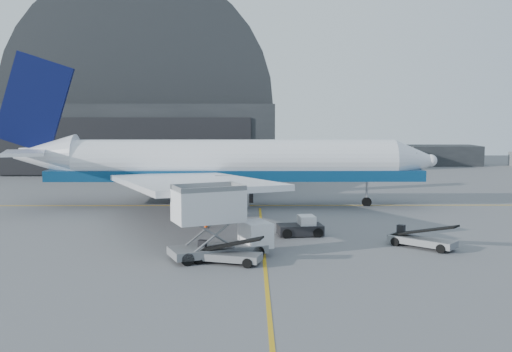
{
  "coord_description": "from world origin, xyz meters",
  "views": [
    {
      "loc": [
        -0.9,
        -43.48,
        10.13
      ],
      "look_at": [
        -0.49,
        9.18,
        4.5
      ],
      "focal_mm": 40.0,
      "sensor_mm": 36.0,
      "label": 1
    }
  ],
  "objects_px": {
    "pushback_tug": "(301,228)",
    "belt_loader_a": "(225,254)",
    "belt_loader_b": "(421,239)",
    "airliner": "(217,163)",
    "catering_truck": "(217,224)"
  },
  "relations": [
    {
      "from": "catering_truck",
      "to": "belt_loader_b",
      "type": "xyz_separation_m",
      "value": [
        15.51,
        3.17,
        -1.87
      ]
    },
    {
      "from": "pushback_tug",
      "to": "belt_loader_a",
      "type": "xyz_separation_m",
      "value": [
        -6.01,
        -9.03,
        -0.04
      ]
    },
    {
      "from": "catering_truck",
      "to": "pushback_tug",
      "type": "relative_size",
      "value": 1.93
    },
    {
      "from": "pushback_tug",
      "to": "catering_truck",
      "type": "bearing_deg",
      "value": -138.46
    },
    {
      "from": "airliner",
      "to": "pushback_tug",
      "type": "distance_m",
      "value": 18.11
    },
    {
      "from": "airliner",
      "to": "catering_truck",
      "type": "distance_m",
      "value": 23.51
    },
    {
      "from": "pushback_tug",
      "to": "belt_loader_b",
      "type": "distance_m",
      "value": 9.92
    },
    {
      "from": "pushback_tug",
      "to": "belt_loader_b",
      "type": "relative_size",
      "value": 0.8
    },
    {
      "from": "catering_truck",
      "to": "belt_loader_a",
      "type": "xyz_separation_m",
      "value": [
        0.66,
        -1.37,
        -1.9
      ]
    },
    {
      "from": "airliner",
      "to": "belt_loader_b",
      "type": "xyz_separation_m",
      "value": [
        16.86,
        -20.19,
        -4.19
      ]
    },
    {
      "from": "airliner",
      "to": "catering_truck",
      "type": "relative_size",
      "value": 6.41
    },
    {
      "from": "pushback_tug",
      "to": "belt_loader_b",
      "type": "xyz_separation_m",
      "value": [
        8.84,
        -4.5,
        -0.02
      ]
    },
    {
      "from": "catering_truck",
      "to": "belt_loader_b",
      "type": "height_order",
      "value": "catering_truck"
    },
    {
      "from": "pushback_tug",
      "to": "belt_loader_a",
      "type": "relative_size",
      "value": 0.76
    },
    {
      "from": "pushback_tug",
      "to": "airliner",
      "type": "bearing_deg",
      "value": 109.65
    }
  ]
}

